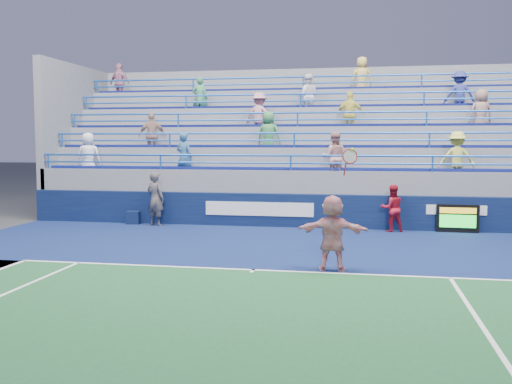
% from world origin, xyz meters
% --- Properties ---
extents(ground, '(120.00, 120.00, 0.00)m').
position_xyz_m(ground, '(0.00, 0.00, 0.00)').
color(ground, '#333538').
extents(sponsor_wall, '(18.00, 0.32, 1.10)m').
position_xyz_m(sponsor_wall, '(0.00, 6.50, 0.55)').
color(sponsor_wall, '#091336').
rests_on(sponsor_wall, ground).
extents(bleacher_stand, '(18.00, 5.60, 6.13)m').
position_xyz_m(bleacher_stand, '(0.00, 10.27, 1.55)').
color(bleacher_stand, slate).
rests_on(bleacher_stand, ground).
extents(serve_speed_board, '(1.27, 0.18, 0.87)m').
position_xyz_m(serve_speed_board, '(5.23, 6.26, 0.44)').
color(serve_speed_board, black).
rests_on(serve_speed_board, ground).
extents(judge_chair, '(0.49, 0.49, 0.79)m').
position_xyz_m(judge_chair, '(-5.32, 6.27, 0.25)').
color(judge_chair, '#0C1739').
rests_on(judge_chair, ground).
extents(tennis_player, '(1.55, 0.51, 2.67)m').
position_xyz_m(tennis_player, '(1.69, 0.32, 0.83)').
color(tennis_player, white).
rests_on(tennis_player, ground).
extents(line_judge, '(0.77, 0.63, 1.81)m').
position_xyz_m(line_judge, '(-4.45, 6.02, 0.91)').
color(line_judge, '#141837').
rests_on(line_judge, ground).
extents(ball_girl, '(0.84, 0.72, 1.47)m').
position_xyz_m(ball_girl, '(3.25, 6.10, 0.74)').
color(ball_girl, '#AA1324').
rests_on(ball_girl, ground).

